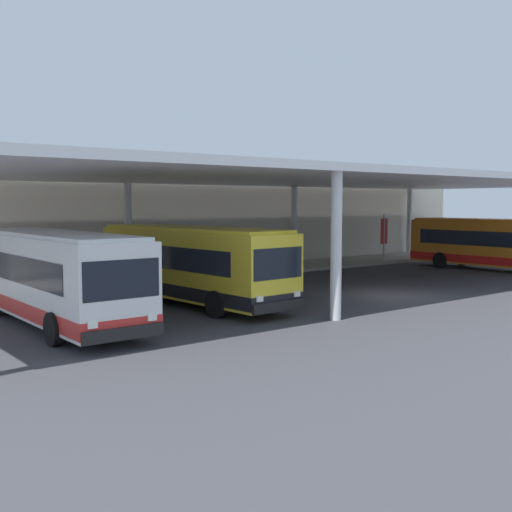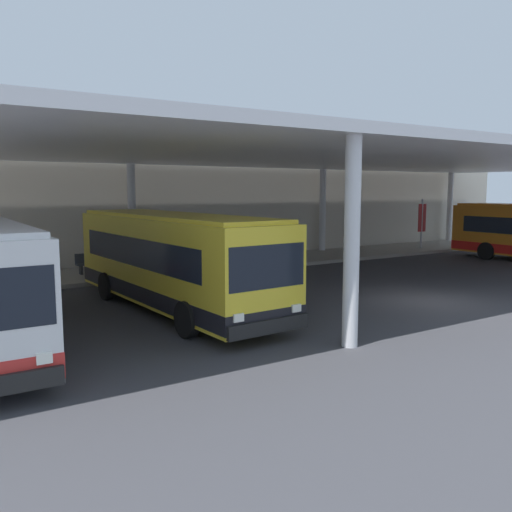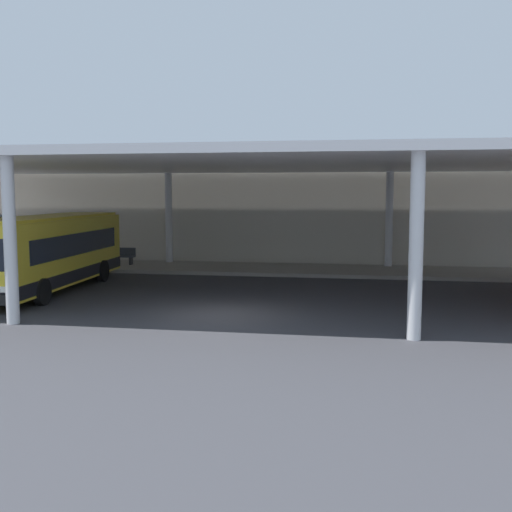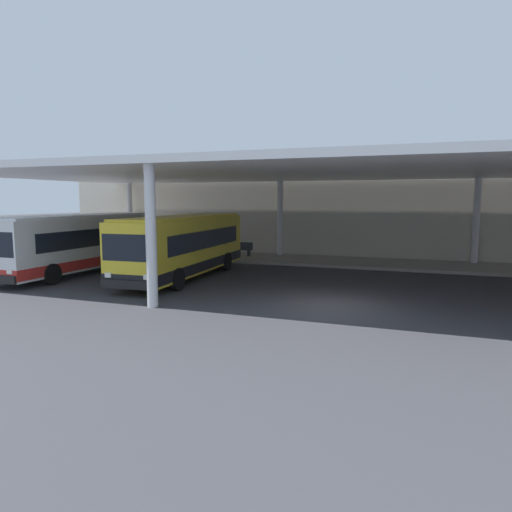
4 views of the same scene
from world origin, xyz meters
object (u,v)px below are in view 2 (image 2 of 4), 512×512
bench_waiting (96,263)px  bus_second_bay (173,260)px  trash_bin (23,266)px  banner_sign (422,221)px

bench_waiting → bus_second_bay: bearing=-88.2°
bus_second_bay → trash_bin: 9.12m
bus_second_bay → bench_waiting: (-0.25, 8.11, -0.99)m
bench_waiting → banner_sign: (20.92, -0.88, 1.32)m
trash_bin → banner_sign: 24.03m
bus_second_bay → bench_waiting: bus_second_bay is taller
bus_second_bay → banner_sign: 21.90m
trash_bin → banner_sign: size_ratio=0.31×
bus_second_bay → banner_sign: bearing=19.3°
trash_bin → bus_second_bay: bearing=-68.7°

